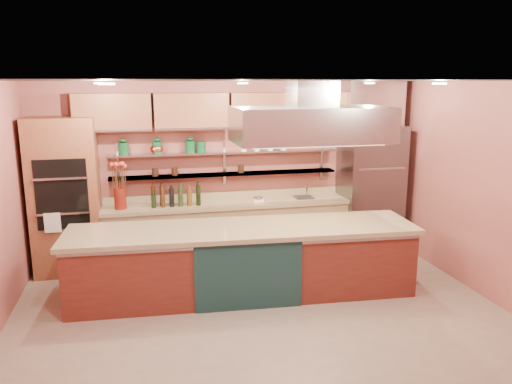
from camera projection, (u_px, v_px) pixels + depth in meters
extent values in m
cube|color=gray|center=(264.00, 320.00, 5.99)|extent=(6.00, 5.00, 0.02)
cube|color=black|center=(265.00, 81.00, 5.38)|extent=(6.00, 5.00, 0.02)
cube|color=#A3534D|center=(227.00, 170.00, 8.06)|extent=(6.00, 0.04, 2.80)
cube|color=#A3534D|center=(355.00, 296.00, 3.31)|extent=(6.00, 0.04, 2.80)
cube|color=#A3534D|center=(493.00, 193.00, 6.34)|extent=(0.04, 5.00, 2.80)
cube|color=brown|center=(66.00, 197.00, 7.27)|extent=(0.95, 0.64, 2.30)
cube|color=slate|center=(370.00, 188.00, 8.31)|extent=(0.95, 0.72, 2.10)
cube|color=#9E825E|center=(228.00, 230.00, 7.97)|extent=(3.84, 0.64, 0.93)
cube|color=#AEB0B5|center=(226.00, 174.00, 7.94)|extent=(3.60, 0.26, 0.03)
cube|color=#AEB0B5|center=(225.00, 152.00, 7.86)|extent=(3.60, 0.26, 0.03)
cube|color=brown|center=(228.00, 111.00, 7.69)|extent=(4.60, 0.36, 0.55)
cube|color=#AEB0B5|center=(311.00, 124.00, 6.43)|extent=(2.00, 1.00, 0.45)
cube|color=#FFE5A5|center=(261.00, 83.00, 5.58)|extent=(4.00, 2.80, 0.02)
cube|color=maroon|center=(243.00, 261.00, 6.61)|extent=(4.51, 1.25, 0.93)
cylinder|color=maroon|center=(120.00, 198.00, 7.43)|extent=(0.23, 0.23, 0.32)
cube|color=black|center=(176.00, 198.00, 7.61)|extent=(0.82, 0.39, 0.26)
cube|color=silver|center=(258.00, 199.00, 7.92)|extent=(0.17, 0.13, 0.09)
cylinder|color=white|center=(307.00, 191.00, 8.18)|extent=(0.04, 0.04, 0.22)
ellipsoid|color=#D55531|center=(155.00, 149.00, 7.61)|extent=(0.17, 0.17, 0.14)
cylinder|color=#0F4924|center=(201.00, 147.00, 7.76)|extent=(0.15, 0.15, 0.17)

